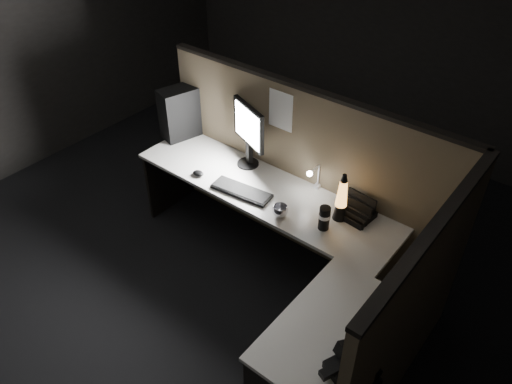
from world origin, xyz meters
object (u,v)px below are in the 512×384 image
Objects in this scene: pc_tower at (185,111)px; lava_lamp at (341,201)px; keyboard at (241,191)px; monitor at (249,130)px; desk_phone at (353,368)px.

lava_lamp is (1.73, -0.15, -0.07)m from pc_tower.
keyboard is at bearing -4.96° from pc_tower.
pc_tower is at bearing 152.19° from keyboard.
monitor reaches higher than lava_lamp.
lava_lamp is at bearing 13.45° from monitor.
monitor is 1.41× the size of lava_lamp.
desk_phone is (2.46, -1.21, -0.18)m from pc_tower.
monitor is at bearing 172.40° from lava_lamp.
monitor is (0.76, -0.02, 0.10)m from pc_tower.
monitor is at bearing 14.14° from pc_tower.
keyboard is (0.21, -0.35, -0.32)m from monitor.
desk_phone reaches higher than keyboard.
monitor is 2.09m from desk_phone.
pc_tower is 0.95× the size of keyboard.
pc_tower is at bearing 176.42° from desk_phone.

